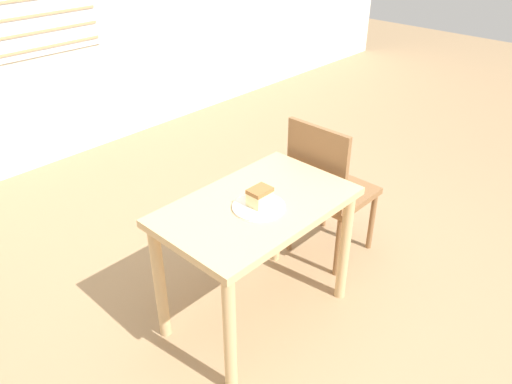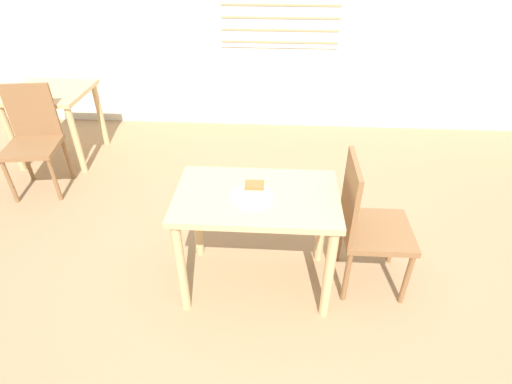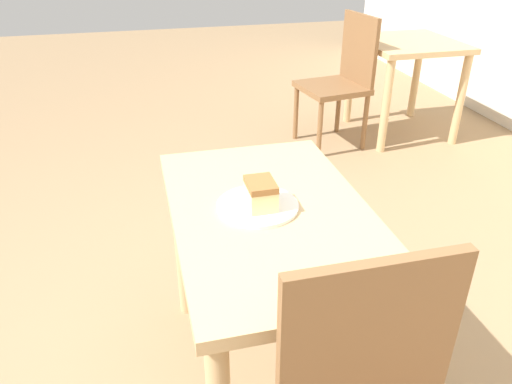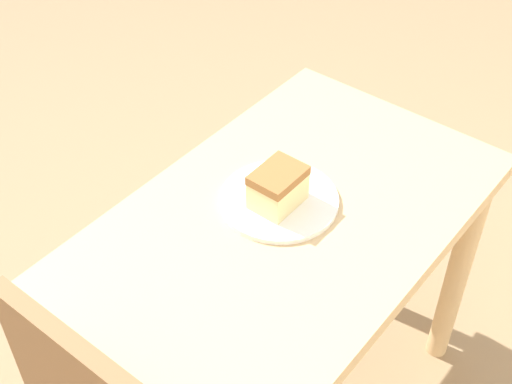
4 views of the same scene
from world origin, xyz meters
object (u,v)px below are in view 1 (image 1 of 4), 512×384
dining_table_near (257,224)px  cake_slice (260,196)px  plate (259,207)px  chair_near_window (327,187)px

dining_table_near → cake_slice: cake_slice is taller
dining_table_near → cake_slice: (-0.01, -0.03, 0.18)m
dining_table_near → cake_slice: size_ratio=8.79×
dining_table_near → plate: plate is taller
plate → cake_slice: bearing=24.7°
dining_table_near → chair_near_window: size_ratio=1.05×
chair_near_window → cake_slice: size_ratio=8.39×
chair_near_window → cake_slice: (-0.71, -0.10, 0.29)m
chair_near_window → plate: size_ratio=3.67×
cake_slice → dining_table_near: bearing=70.0°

